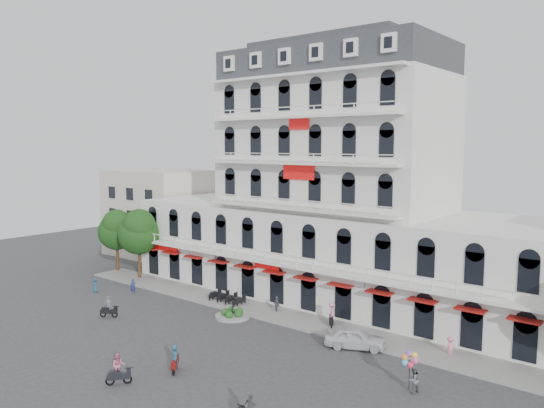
{
  "coord_description": "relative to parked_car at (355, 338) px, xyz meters",
  "views": [
    {
      "loc": [
        28.8,
        -27.91,
        15.47
      ],
      "look_at": [
        -1.65,
        10.0,
        10.06
      ],
      "focal_mm": 35.0,
      "sensor_mm": 36.0,
      "label": 1
    }
  ],
  "objects": [
    {
      "name": "flank_building_west",
      "position": [
        -39.26,
        13.42,
        5.21
      ],
      "size": [
        14.0,
        10.0,
        12.0
      ],
      "primitive_type": "cube",
      "color": "beige",
      "rests_on": "ground"
    },
    {
      "name": "main_building",
      "position": [
        -9.26,
        11.41,
        9.17
      ],
      "size": [
        45.0,
        15.0,
        25.8
      ],
      "color": "silver",
      "rests_on": "ground"
    },
    {
      "name": "rider_center",
      "position": [
        -4.0,
        2.92,
        0.35
      ],
      "size": [
        1.13,
        1.48,
        2.16
      ],
      "rotation": [
        0.0,
        0.0,
        5.3
      ],
      "color": "black",
      "rests_on": "ground"
    },
    {
      "name": "parked_car",
      "position": [
        0.0,
        0.0,
        0.0
      ],
      "size": [
        5.0,
        3.65,
        1.58
      ],
      "primitive_type": "imported",
      "rotation": [
        0.0,
        0.0,
        2.0
      ],
      "color": "silver",
      "rests_on": "ground"
    },
    {
      "name": "tree_west_outer",
      "position": [
        -35.21,
        3.4,
        4.56
      ],
      "size": [
        4.5,
        4.48,
        7.76
      ],
      "color": "#382314",
      "rests_on": "ground"
    },
    {
      "name": "rider_west",
      "position": [
        -21.02,
        -7.55,
        0.05
      ],
      "size": [
        1.5,
        1.1,
        1.96
      ],
      "rotation": [
        0.0,
        0.0,
        0.57
      ],
      "color": "black",
      "rests_on": "ground"
    },
    {
      "name": "tree_west_inner",
      "position": [
        -30.21,
        2.9,
        4.89
      ],
      "size": [
        4.76,
        4.76,
        8.25
      ],
      "color": "#382314",
      "rests_on": "ground"
    },
    {
      "name": "pedestrian_left",
      "position": [
        -29.26,
        -3.61,
        -0.02
      ],
      "size": [
        0.84,
        0.64,
        1.55
      ],
      "primitive_type": "imported",
      "rotation": [
        0.0,
        0.0,
        -0.21
      ],
      "color": "navy",
      "rests_on": "ground"
    },
    {
      "name": "pedestrian_mid",
      "position": [
        -9.94,
        2.92,
        -0.01
      ],
      "size": [
        1.0,
        0.72,
        1.57
      ],
      "primitive_type": "imported",
      "rotation": [
        0.0,
        0.0,
        2.73
      ],
      "color": "#56565D",
      "rests_on": "ground"
    },
    {
      "name": "ground",
      "position": [
        -9.26,
        -6.58,
        -0.79
      ],
      "size": [
        120.0,
        120.0,
        0.0
      ],
      "primitive_type": "plane",
      "color": "#38383A",
      "rests_on": "ground"
    },
    {
      "name": "traffic_island",
      "position": [
        -12.26,
        -0.58,
        -0.53
      ],
      "size": [
        3.2,
        3.2,
        1.6
      ],
      "color": "gray",
      "rests_on": "ground"
    },
    {
      "name": "sidewalk",
      "position": [
        -9.26,
        2.42,
        -0.71
      ],
      "size": [
        53.0,
        4.0,
        0.16
      ],
      "primitive_type": "cube",
      "color": "gray",
      "rests_on": "ground"
    },
    {
      "name": "pedestrian_far",
      "position": [
        -25.65,
        -1.43,
        -0.01
      ],
      "size": [
        0.64,
        0.68,
        1.56
      ],
      "primitive_type": "imported",
      "rotation": [
        0.0,
        0.0,
        0.93
      ],
      "color": "navy",
      "rests_on": "ground"
    },
    {
      "name": "balloon_vendor",
      "position": [
        6.46,
        -4.14,
        0.47
      ],
      "size": [
        1.4,
        1.32,
        2.45
      ],
      "color": "slate",
      "rests_on": "ground"
    },
    {
      "name": "pedestrian_right",
      "position": [
        6.28,
        2.92,
        -0.03
      ],
      "size": [
        1.1,
        1.09,
        1.52
      ],
      "primitive_type": "imported",
      "rotation": [
        0.0,
        0.0,
        3.91
      ],
      "color": "pink",
      "rests_on": "ground"
    },
    {
      "name": "parked_scooter_row",
      "position": [
        -15.61,
        2.22,
        -0.79
      ],
      "size": [
        4.4,
        1.8,
        1.1
      ],
      "primitive_type": null,
      "color": "black",
      "rests_on": "ground"
    },
    {
      "name": "rider_east",
      "position": [
        -7.47,
        -11.49,
        0.13
      ],
      "size": [
        1.23,
        1.38,
        1.93
      ],
      "rotation": [
        0.0,
        0.0,
        2.26
      ],
      "color": "maroon",
      "rests_on": "ground"
    },
    {
      "name": "rider_southwest",
      "position": [
        -8.82,
        -15.08,
        0.29
      ],
      "size": [
        1.19,
        1.42,
        2.13
      ],
      "rotation": [
        0.0,
        0.0,
        0.92
      ],
      "color": "black",
      "rests_on": "ground"
    }
  ]
}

